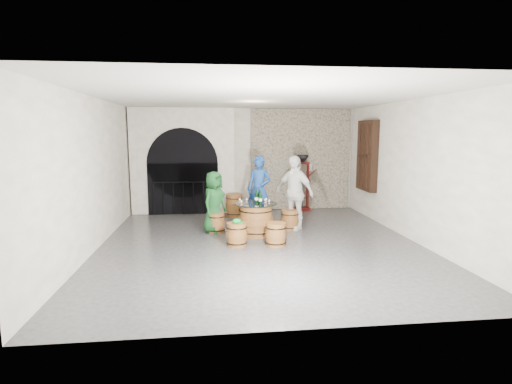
{
  "coord_description": "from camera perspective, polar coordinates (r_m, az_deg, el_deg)",
  "views": [
    {
      "loc": [
        -1.07,
        -8.6,
        2.45
      ],
      "look_at": [
        -0.0,
        0.75,
        1.05
      ],
      "focal_mm": 28.0,
      "sensor_mm": 36.0,
      "label": 1
    }
  ],
  "objects": [
    {
      "name": "barrel_stool_near_left",
      "position": [
        8.76,
        -2.77,
        -6.07
      ],
      "size": [
        0.46,
        0.46,
        0.51
      ],
      "color": "brown",
      "rests_on": "ground"
    },
    {
      "name": "arched_opening",
      "position": [
        12.39,
        -10.37,
        4.31
      ],
      "size": [
        3.1,
        0.6,
        3.19
      ],
      "color": "silver",
      "rests_on": "ground"
    },
    {
      "name": "green_cap",
      "position": [
        8.69,
        -2.76,
        -4.17
      ],
      "size": [
        0.23,
        0.19,
        0.1
      ],
      "color": "#0B802D",
      "rests_on": "barrel_stool_near_left"
    },
    {
      "name": "person_blue",
      "position": [
        10.76,
        0.45,
        0.31
      ],
      "size": [
        0.8,
        0.72,
        1.85
      ],
      "primitive_type": "imported",
      "rotation": [
        0.0,
        0.0,
        -0.51
      ],
      "color": "navy",
      "rests_on": "ground"
    },
    {
      "name": "corking_press",
      "position": [
        12.63,
        6.63,
        1.94
      ],
      "size": [
        0.75,
        0.46,
        1.76
      ],
      "rotation": [
        0.0,
        0.0,
        0.16
      ],
      "color": "#480F0C",
      "rests_on": "ground"
    },
    {
      "name": "tasting_glass_a",
      "position": [
        9.38,
        -2.09,
        -1.51
      ],
      "size": [
        0.05,
        0.05,
        0.1
      ],
      "primitive_type": null,
      "color": "#C76426",
      "rests_on": "barrel_table"
    },
    {
      "name": "person_green",
      "position": [
        9.86,
        -6.0,
        -1.45
      ],
      "size": [
        0.83,
        0.89,
        1.52
      ],
      "primitive_type": "imported",
      "rotation": [
        0.0,
        0.0,
        0.94
      ],
      "color": "#12431B",
      "rests_on": "ground"
    },
    {
      "name": "wall_back",
      "position": [
        12.67,
        -1.66,
        4.62
      ],
      "size": [
        8.0,
        0.0,
        8.0
      ],
      "primitive_type": "plane",
      "rotation": [
        1.57,
        0.0,
        0.0
      ],
      "color": "silver",
      "rests_on": "ground"
    },
    {
      "name": "shuttered_window",
      "position": [
        11.88,
        15.55,
        5.02
      ],
      "size": [
        0.23,
        1.1,
        2.0
      ],
      "color": "black",
      "rests_on": "wall_right"
    },
    {
      "name": "tasting_glass_d",
      "position": [
        9.74,
        1.5,
        -1.14
      ],
      "size": [
        0.05,
        0.05,
        0.1
      ],
      "primitive_type": null,
      "color": "#C76426",
      "rests_on": "barrel_table"
    },
    {
      "name": "stone_facing_panel",
      "position": [
        12.89,
        6.38,
        4.63
      ],
      "size": [
        3.2,
        0.12,
        3.18
      ],
      "primitive_type": "cube",
      "color": "gray",
      "rests_on": "ground"
    },
    {
      "name": "person_white",
      "position": [
        10.17,
        5.46,
        -0.1
      ],
      "size": [
        1.09,
        1.12,
        1.88
      ],
      "primitive_type": "imported",
      "rotation": [
        0.0,
        0.0,
        -0.81
      ],
      "color": "silver",
      "rests_on": "ground"
    },
    {
      "name": "tasting_glass_c",
      "position": [
        9.67,
        -1.34,
        -1.2
      ],
      "size": [
        0.05,
        0.05,
        0.1
      ],
      "primitive_type": null,
      "color": "#C76426",
      "rests_on": "barrel_table"
    },
    {
      "name": "ceiling",
      "position": [
        8.7,
        0.6,
        13.41
      ],
      "size": [
        8.0,
        8.0,
        0.0
      ],
      "primitive_type": "plane",
      "rotation": [
        3.14,
        0.0,
        0.0
      ],
      "color": "beige",
      "rests_on": "wall_back"
    },
    {
      "name": "tasting_glass_e",
      "position": [
        9.49,
        1.9,
        -1.4
      ],
      "size": [
        0.05,
        0.05,
        0.1
      ],
      "primitive_type": null,
      "color": "#C76426",
      "rests_on": "barrel_table"
    },
    {
      "name": "wine_bottle_center",
      "position": [
        9.44,
        0.63,
        -0.94
      ],
      "size": [
        0.08,
        0.08,
        0.32
      ],
      "color": "black",
      "rests_on": "barrel_table"
    },
    {
      "name": "wine_bottle_left",
      "position": [
        9.6,
        0.05,
        -0.78
      ],
      "size": [
        0.08,
        0.08,
        0.32
      ],
      "color": "black",
      "rests_on": "barrel_table"
    },
    {
      "name": "wall_front",
      "position": [
        4.8,
        6.52,
        -1.8
      ],
      "size": [
        8.0,
        0.0,
        8.0
      ],
      "primitive_type": "plane",
      "rotation": [
        -1.57,
        0.0,
        0.0
      ],
      "color": "silver",
      "rests_on": "ground"
    },
    {
      "name": "wall_right",
      "position": [
        9.78,
        21.42,
        2.89
      ],
      "size": [
        0.0,
        8.0,
        8.0
      ],
      "primitive_type": "plane",
      "rotation": [
        1.57,
        0.0,
        -1.57
      ],
      "color": "silver",
      "rests_on": "ground"
    },
    {
      "name": "wall_left",
      "position": [
        8.97,
        -22.2,
        2.4
      ],
      "size": [
        0.0,
        8.0,
        8.0
      ],
      "primitive_type": "plane",
      "rotation": [
        1.57,
        0.0,
        1.57
      ],
      "color": "silver",
      "rests_on": "ground"
    },
    {
      "name": "tasting_glass_f",
      "position": [
        9.66,
        -2.32,
        -1.22
      ],
      "size": [
        0.05,
        0.05,
        0.1
      ],
      "primitive_type": null,
      "color": "#C76426",
      "rests_on": "barrel_table"
    },
    {
      "name": "barrel_table",
      "position": [
        9.63,
        -0.01,
        -3.92
      ],
      "size": [
        1.01,
        1.01,
        0.78
      ],
      "color": "brown",
      "rests_on": "ground"
    },
    {
      "name": "barrel_stool_near_right",
      "position": [
        8.77,
        2.84,
        -6.05
      ],
      "size": [
        0.46,
        0.46,
        0.51
      ],
      "color": "brown",
      "rests_on": "ground"
    },
    {
      "name": "barrel_stool_right",
      "position": [
        10.22,
        4.86,
        -3.98
      ],
      "size": [
        0.46,
        0.46,
        0.51
      ],
      "color": "brown",
      "rests_on": "ground"
    },
    {
      "name": "control_box",
      "position": [
        12.89,
        7.53,
        3.5
      ],
      "size": [
        0.18,
        0.1,
        0.22
      ],
      "primitive_type": "cube",
      "color": "silver",
      "rests_on": "wall_back"
    },
    {
      "name": "wine_bottle_right",
      "position": [
        9.68,
        0.46,
        -0.71
      ],
      "size": [
        0.08,
        0.08,
        0.32
      ],
      "color": "black",
      "rests_on": "barrel_table"
    },
    {
      "name": "side_barrel",
      "position": [
        11.73,
        -3.1,
        -1.9
      ],
      "size": [
        0.52,
        0.52,
        0.69
      ],
      "rotation": [
        0.0,
        0.0,
        -0.09
      ],
      "color": "brown",
      "rests_on": "ground"
    },
    {
      "name": "barrel_stool_left",
      "position": [
        9.95,
        -5.75,
        -4.34
      ],
      "size": [
        0.46,
        0.46,
        0.51
      ],
      "color": "brown",
      "rests_on": "ground"
    },
    {
      "name": "barrel_stool_far",
      "position": [
        10.65,
        0.37,
        -3.44
      ],
      "size": [
        0.46,
        0.46,
        0.51
      ],
      "color": "brown",
      "rests_on": "ground"
    },
    {
      "name": "ground",
      "position": [
        9.0,
        0.57,
        -7.32
      ],
      "size": [
        8.0,
        8.0,
        0.0
      ],
      "primitive_type": "plane",
      "color": "#2E2E31",
      "rests_on": "ground"
    },
    {
      "name": "tasting_glass_b",
      "position": [
        9.61,
        1.31,
        -1.26
      ],
      "size": [
        0.05,
        0.05,
        0.1
      ],
      "primitive_type": null,
      "color": "#C76426",
      "rests_on": "barrel_table"
    }
  ]
}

